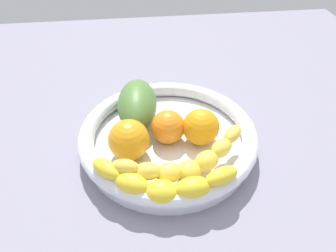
{
  "coord_description": "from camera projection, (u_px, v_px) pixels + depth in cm",
  "views": [
    {
      "loc": [
        41.04,
        -5.07,
        42.08
      ],
      "look_at": [
        0.0,
        0.0,
        7.88
      ],
      "focal_mm": 35.01,
      "sensor_mm": 36.0,
      "label": 1
    }
  ],
  "objects": [
    {
      "name": "kitchen_counter",
      "position": [
        168.0,
        154.0,
        0.58
      ],
      "size": [
        120.0,
        120.0,
        3.0
      ],
      "primitive_type": "cube",
      "color": "gray",
      "rests_on": "ground"
    },
    {
      "name": "banana_draped_right",
      "position": [
        162.0,
        184.0,
        0.45
      ],
      "size": [
        8.89,
        21.15,
        4.58
      ],
      "color": "yellow",
      "rests_on": "fruit_bowl"
    },
    {
      "name": "mango_green",
      "position": [
        137.0,
        104.0,
        0.58
      ],
      "size": [
        13.17,
        7.87,
        6.73
      ],
      "primitive_type": "ellipsoid",
      "rotation": [
        0.0,
        0.0,
        6.2
      ],
      "color": "#517B38",
      "rests_on": "fruit_bowl"
    },
    {
      "name": "orange_mid_left",
      "position": [
        201.0,
        127.0,
        0.53
      ],
      "size": [
        6.08,
        6.08,
        6.08
      ],
      "primitive_type": "sphere",
      "color": "orange",
      "rests_on": "fruit_bowl"
    },
    {
      "name": "fruit_bowl",
      "position": [
        168.0,
        138.0,
        0.55
      ],
      "size": [
        29.8,
        29.8,
        4.53
      ],
      "color": "white",
      "rests_on": "kitchen_counter"
    },
    {
      "name": "orange_front",
      "position": [
        129.0,
        140.0,
        0.51
      ],
      "size": [
        6.51,
        6.51,
        6.51
      ],
      "primitive_type": "sphere",
      "color": "orange",
      "rests_on": "fruit_bowl"
    },
    {
      "name": "orange_mid_right",
      "position": [
        168.0,
        126.0,
        0.54
      ],
      "size": [
        5.63,
        5.63,
        5.63
      ],
      "primitive_type": "sphere",
      "color": "orange",
      "rests_on": "fruit_bowl"
    },
    {
      "name": "banana_draped_left",
      "position": [
        187.0,
        163.0,
        0.48
      ],
      "size": [
        9.28,
        20.99,
        5.05
      ],
      "color": "yellow",
      "rests_on": "fruit_bowl"
    }
  ]
}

